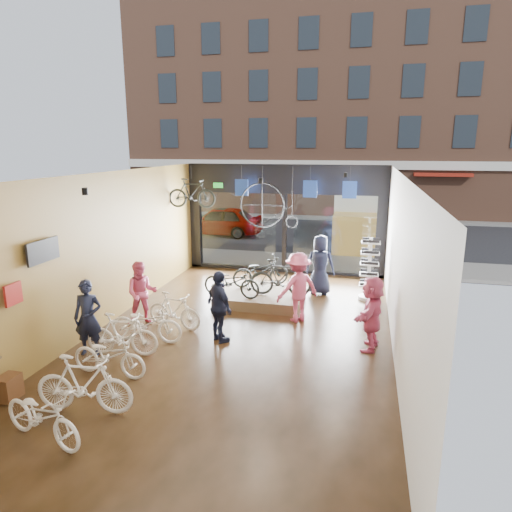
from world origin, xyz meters
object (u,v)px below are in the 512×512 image
(customer_4, at_px, (320,265))
(customer_2, at_px, (219,307))
(display_bike_left, at_px, (232,282))
(display_bike_right, at_px, (261,271))
(hung_bike, at_px, (192,193))
(box_truck, at_px, (359,219))
(customer_3, at_px, (298,287))
(floor_bike_4, at_px, (146,323))
(display_bike_mid, at_px, (281,278))
(customer_0, at_px, (88,318))
(customer_5, at_px, (372,313))
(floor_bike_5, at_px, (174,310))
(penny_farthing, at_px, (272,207))
(floor_bike_3, at_px, (122,334))
(sunglasses_rack, at_px, (369,269))
(floor_bike_0, at_px, (42,416))
(display_platform, at_px, (261,297))
(customer_1, at_px, (142,293))
(floor_bike_1, at_px, (84,384))
(street_car, at_px, (220,221))
(floor_bike_2, at_px, (109,356))

(customer_4, bearing_deg, customer_2, 68.49)
(customer_4, bearing_deg, display_bike_left, 41.00)
(display_bike_right, relative_size, hung_bike, 1.09)
(box_truck, xyz_separation_m, customer_3, (-1.32, -9.66, -0.33))
(floor_bike_4, distance_m, display_bike_mid, 4.06)
(customer_0, distance_m, customer_5, 6.15)
(floor_bike_5, height_order, penny_farthing, penny_farthing)
(floor_bike_4, distance_m, hung_bike, 5.59)
(customer_4, height_order, penny_farthing, penny_farthing)
(floor_bike_4, xyz_separation_m, display_bike_mid, (2.56, 3.13, 0.37))
(floor_bike_3, relative_size, sunglasses_rack, 0.86)
(box_truck, bearing_deg, customer_2, -104.15)
(floor_bike_0, bearing_deg, display_platform, 0.96)
(display_bike_right, height_order, customer_2, customer_2)
(floor_bike_0, xyz_separation_m, customer_3, (3.04, 5.84, 0.47))
(customer_0, relative_size, customer_4, 0.91)
(floor_bike_0, relative_size, display_platform, 0.68)
(floor_bike_3, height_order, hung_bike, hung_bike)
(display_bike_mid, height_order, customer_3, customer_3)
(customer_1, xyz_separation_m, customer_5, (5.61, -0.17, 0.03))
(customer_3, relative_size, customer_4, 0.99)
(customer_5, xyz_separation_m, hung_bike, (-5.75, 4.14, 2.09))
(display_bike_mid, relative_size, penny_farthing, 0.93)
(floor_bike_3, xyz_separation_m, sunglasses_rack, (5.15, 5.06, 0.44))
(floor_bike_1, bearing_deg, customer_4, -29.63)
(penny_farthing, bearing_deg, customer_2, -91.93)
(floor_bike_0, height_order, display_platform, floor_bike_0)
(sunglasses_rack, relative_size, penny_farthing, 0.99)
(customer_0, relative_size, customer_1, 1.03)
(display_bike_left, bearing_deg, customer_0, 155.49)
(floor_bike_0, xyz_separation_m, hung_bike, (-0.89, 8.70, 2.50))
(penny_farthing, bearing_deg, floor_bike_5, -108.78)
(customer_1, bearing_deg, penny_farthing, 37.23)
(customer_3, bearing_deg, customer_5, 106.04)
(floor_bike_0, relative_size, customer_5, 0.98)
(floor_bike_5, bearing_deg, display_platform, -24.33)
(floor_bike_0, relative_size, customer_0, 0.98)
(floor_bike_1, height_order, customer_1, customer_1)
(hung_bike, bearing_deg, display_bike_left, -141.96)
(display_bike_right, bearing_deg, hung_bike, 38.06)
(box_truck, distance_m, display_bike_right, 8.33)
(street_car, distance_m, customer_4, 10.18)
(floor_bike_1, bearing_deg, floor_bike_4, 0.20)
(customer_0, bearing_deg, floor_bike_2, -51.81)
(customer_1, height_order, customer_2, customer_2)
(street_car, bearing_deg, floor_bike_5, 12.62)
(floor_bike_0, distance_m, floor_bike_2, 2.10)
(floor_bike_2, relative_size, customer_5, 0.95)
(floor_bike_3, bearing_deg, floor_bike_0, 179.22)
(floor_bike_0, relative_size, floor_bike_4, 0.96)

